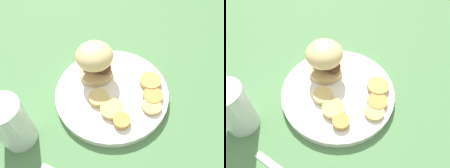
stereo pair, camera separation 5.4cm
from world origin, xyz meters
TOP-DOWN VIEW (x-y plane):
  - ground_plane at (0.00, 0.00)m, footprint 4.00×4.00m
  - dinner_plate at (0.00, 0.00)m, footprint 0.29×0.29m
  - sandwich at (0.03, 0.06)m, footprint 0.09×0.09m
  - potato_round_0 at (-0.07, -0.06)m, footprint 0.04×0.04m
  - potato_round_1 at (-0.01, -0.11)m, footprint 0.05×0.05m
  - potato_round_2 at (0.02, -0.10)m, footprint 0.05×0.05m
  - potato_round_3 at (-0.05, -0.02)m, footprint 0.05×0.05m
  - potato_round_4 at (0.06, -0.08)m, footprint 0.06×0.06m
  - potato_round_5 at (-0.04, 0.02)m, footprint 0.05×0.05m
  - drinking_glass at (-0.20, 0.14)m, footprint 0.08×0.08m

SIDE VIEW (x-z plane):
  - ground_plane at x=0.00m, z-range 0.00..0.00m
  - dinner_plate at x=0.00m, z-range 0.00..0.02m
  - potato_round_1 at x=-0.01m, z-range 0.02..0.03m
  - potato_round_2 at x=0.02m, z-range 0.02..0.03m
  - potato_round_3 at x=-0.05m, z-range 0.02..0.03m
  - potato_round_5 at x=-0.04m, z-range 0.02..0.04m
  - potato_round_4 at x=0.06m, z-range 0.02..0.04m
  - potato_round_0 at x=-0.07m, z-range 0.02..0.04m
  - drinking_glass at x=-0.20m, z-range 0.00..0.13m
  - sandwich at x=0.03m, z-range 0.03..0.12m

